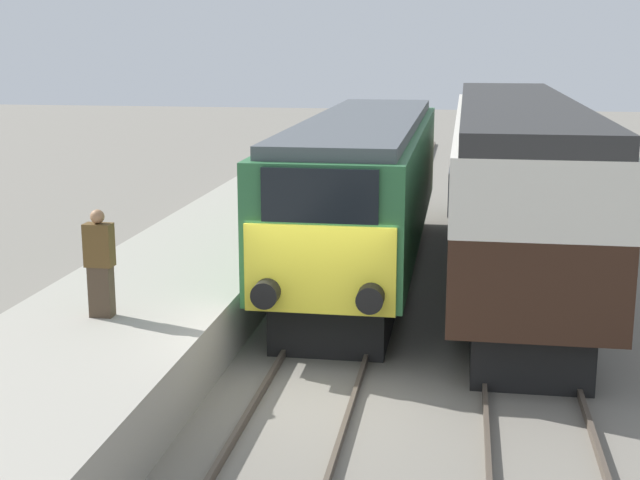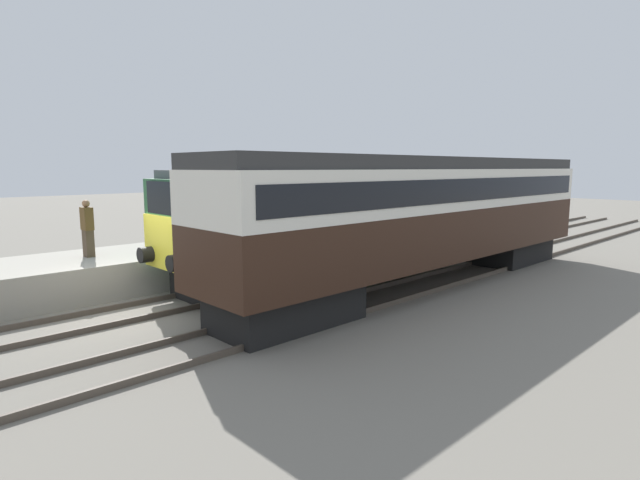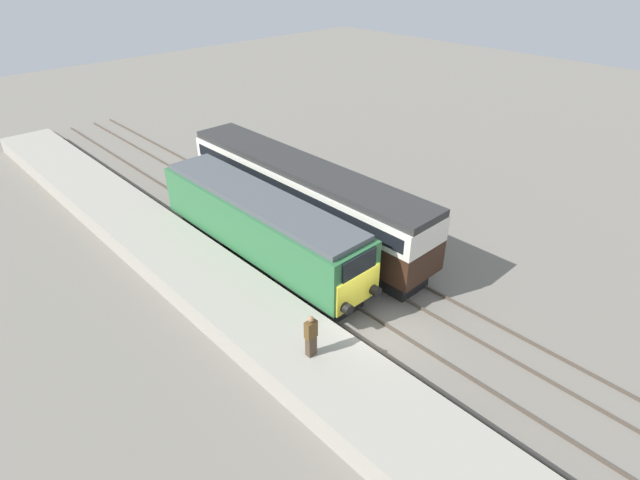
# 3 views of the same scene
# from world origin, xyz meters

# --- Properties ---
(ground_plane) EXTENTS (120.00, 120.00, 0.00)m
(ground_plane) POSITION_xyz_m (0.00, 0.00, 0.00)
(ground_plane) COLOR slate
(platform_left) EXTENTS (3.50, 50.00, 1.05)m
(platform_left) POSITION_xyz_m (-3.30, 8.00, 0.52)
(platform_left) COLOR #9E998C
(platform_left) RESTS_ON ground_plane
(rails_near_track) EXTENTS (1.51, 60.00, 0.14)m
(rails_near_track) POSITION_xyz_m (0.00, 5.00, 0.07)
(rails_near_track) COLOR #4C4238
(rails_near_track) RESTS_ON ground_plane
(rails_far_track) EXTENTS (1.50, 60.00, 0.14)m
(rails_far_track) POSITION_xyz_m (3.40, 5.00, 0.07)
(rails_far_track) COLOR #4C4238
(rails_far_track) RESTS_ON ground_plane
(locomotive) EXTENTS (2.70, 13.28, 3.67)m
(locomotive) POSITION_xyz_m (0.00, 7.52, 2.04)
(locomotive) COLOR black
(locomotive) RESTS_ON ground_plane
(passenger_carriage) EXTENTS (2.75, 16.10, 4.06)m
(passenger_carriage) POSITION_xyz_m (3.40, 8.25, 2.44)
(passenger_carriage) COLOR black
(passenger_carriage) RESTS_ON ground_plane
(person_on_platform) EXTENTS (0.44, 0.26, 1.73)m
(person_on_platform) POSITION_xyz_m (-3.37, 0.23, 1.91)
(person_on_platform) COLOR #473828
(person_on_platform) RESTS_ON platform_left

